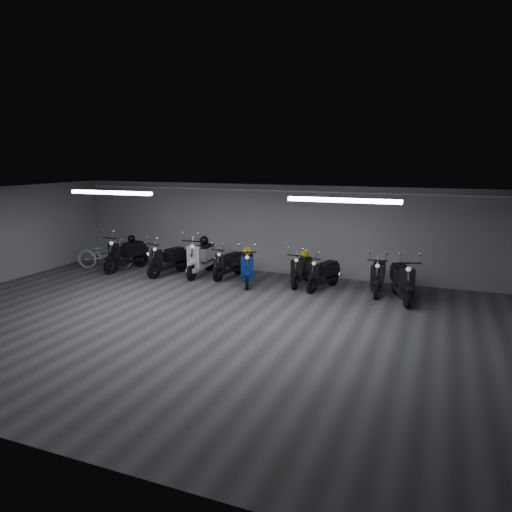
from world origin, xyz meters
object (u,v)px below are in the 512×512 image
at_px(scooter_2, 201,252).
at_px(scooter_8, 378,270).
at_px(scooter_9, 403,274).
at_px(helmet_3, 248,251).
at_px(scooter_0, 126,249).
at_px(helmet_1, 304,254).
at_px(scooter_4, 248,262).
at_px(scooter_7, 323,269).
at_px(bicycle, 105,251).
at_px(scooter_5, 301,265).
at_px(scooter_1, 168,255).
at_px(helmet_2, 204,240).
at_px(scooter_3, 229,259).
at_px(helmet_0, 131,239).

height_order(scooter_2, scooter_8, scooter_2).
bearing_deg(scooter_9, helmet_3, 159.11).
height_order(scooter_0, helmet_1, scooter_0).
bearing_deg(helmet_1, scooter_4, -155.70).
bearing_deg(scooter_2, scooter_7, -6.24).
bearing_deg(bicycle, helmet_1, -99.81).
xyz_separation_m(scooter_0, helmet_3, (4.26, 0.11, 0.21)).
xyz_separation_m(scooter_5, helmet_3, (-1.58, -0.22, 0.33)).
distance_m(scooter_4, scooter_8, 3.68).
distance_m(scooter_1, scooter_2, 1.04).
height_order(scooter_8, scooter_9, scooter_9).
relative_size(scooter_1, helmet_2, 6.11).
relative_size(scooter_1, scooter_4, 1.00).
xyz_separation_m(scooter_1, scooter_2, (0.98, 0.35, 0.08)).
bearing_deg(scooter_3, scooter_7, 8.31).
xyz_separation_m(scooter_2, scooter_9, (6.07, -0.45, -0.04)).
relative_size(scooter_0, scooter_3, 1.21).
relative_size(bicycle, helmet_0, 7.57).
height_order(scooter_3, scooter_7, scooter_7).
height_order(scooter_5, helmet_2, scooter_5).
relative_size(scooter_2, bicycle, 1.08).
bearing_deg(scooter_4, scooter_9, -22.02).
height_order(scooter_4, helmet_1, scooter_4).
distance_m(scooter_8, helmet_3, 3.76).
bearing_deg(scooter_9, helmet_0, 159.77).
bearing_deg(scooter_1, bicycle, -163.94).
relative_size(scooter_5, scooter_7, 1.00).
xyz_separation_m(scooter_3, bicycle, (-4.33, -0.39, 0.00)).
xyz_separation_m(scooter_0, helmet_1, (5.85, 0.56, 0.16)).
xyz_separation_m(scooter_3, helmet_1, (2.30, 0.25, 0.28)).
bearing_deg(scooter_3, helmet_1, 18.27).
xyz_separation_m(scooter_8, helmet_0, (-7.95, -0.03, 0.37)).
height_order(scooter_5, bicycle, scooter_5).
xyz_separation_m(helmet_0, helmet_2, (2.52, 0.32, 0.05)).
bearing_deg(scooter_5, scooter_0, -174.97).
xyz_separation_m(scooter_4, bicycle, (-5.14, 0.04, -0.06)).
relative_size(scooter_2, helmet_0, 8.18).
relative_size(scooter_0, scooter_2, 0.97).
height_order(scooter_3, helmet_1, scooter_3).
bearing_deg(scooter_9, scooter_5, 152.82).
bearing_deg(helmet_3, scooter_1, -176.55).
height_order(scooter_9, helmet_2, scooter_9).
bearing_deg(scooter_0, scooter_5, 14.58).
height_order(scooter_8, helmet_2, scooter_8).
distance_m(helmet_2, helmet_3, 1.75).
xyz_separation_m(scooter_0, scooter_3, (3.54, 0.31, -0.12)).
relative_size(scooter_0, scooter_7, 1.19).
relative_size(scooter_1, scooter_8, 1.03).
height_order(scooter_8, helmet_3, scooter_8).
distance_m(scooter_7, scooter_8, 1.49).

